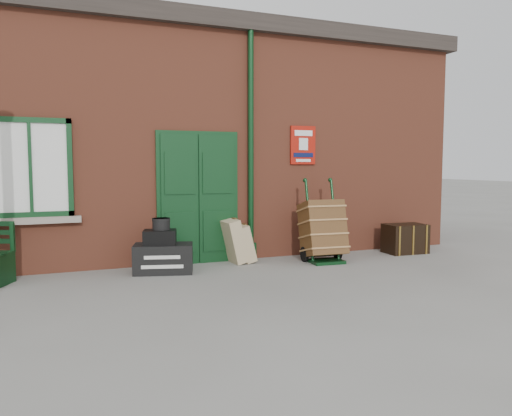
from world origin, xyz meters
TOP-DOWN VIEW (x-y plane):
  - ground at (0.00, 0.00)m, footprint 80.00×80.00m
  - station_building at (-0.00, 3.49)m, footprint 10.30×4.30m
  - houdini_trunk at (-1.02, 0.91)m, footprint 1.01×0.72m
  - strongbox at (-1.07, 0.91)m, footprint 0.58×0.48m
  - hatbox at (-1.04, 0.94)m, footprint 0.33×0.33m
  - suitcase_back at (0.26, 1.25)m, footprint 0.40×0.55m
  - suitcase_front at (0.44, 1.25)m, footprint 0.37×0.50m
  - porter_trolley at (1.76, 0.80)m, footprint 0.74×0.80m
  - dark_trunk at (3.64, 0.95)m, footprint 0.79×0.54m

SIDE VIEW (x-z plane):
  - ground at x=0.00m, z-range 0.00..0.00m
  - houdini_trunk at x=-1.02m, z-range 0.00..0.45m
  - dark_trunk at x=3.64m, z-range 0.00..0.56m
  - suitcase_front at x=0.44m, z-range 0.00..0.66m
  - suitcase_back at x=0.26m, z-range 0.00..0.77m
  - porter_trolley at x=1.76m, z-range -0.16..1.26m
  - strongbox at x=-1.07m, z-range 0.45..0.68m
  - hatbox at x=-1.04m, z-range 0.68..0.86m
  - station_building at x=0.00m, z-range -0.02..4.34m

